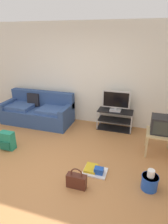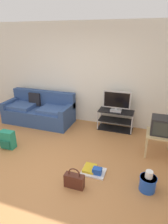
# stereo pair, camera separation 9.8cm
# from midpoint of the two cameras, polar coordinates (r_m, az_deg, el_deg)

# --- Properties ---
(ground_plane) EXTENTS (9.00, 9.80, 0.02)m
(ground_plane) POSITION_cam_midpoint_polar(r_m,az_deg,el_deg) (3.83, -12.40, -16.78)
(ground_plane) COLOR #B27542
(wall_back) EXTENTS (9.00, 0.10, 2.70)m
(wall_back) POSITION_cam_midpoint_polar(r_m,az_deg,el_deg) (5.34, -0.47, 11.06)
(wall_back) COLOR silver
(wall_back) RESTS_ON ground_plane
(couch) EXTENTS (1.94, 0.86, 0.86)m
(couch) POSITION_cam_midpoint_polar(r_m,az_deg,el_deg) (5.65, -13.92, 0.15)
(couch) COLOR navy
(couch) RESTS_ON ground_plane
(tv_stand) EXTENTS (0.91, 0.40, 0.52)m
(tv_stand) POSITION_cam_midpoint_polar(r_m,az_deg,el_deg) (5.15, 8.61, -2.30)
(tv_stand) COLOR black
(tv_stand) RESTS_ON ground_plane
(flat_tv) EXTENTS (0.70, 0.22, 0.53)m
(flat_tv) POSITION_cam_midpoint_polar(r_m,az_deg,el_deg) (4.94, 8.91, 3.16)
(flat_tv) COLOR #B2B2B7
(flat_tv) RESTS_ON tv_stand
(side_table) EXTENTS (0.53, 0.53, 0.49)m
(side_table) POSITION_cam_midpoint_polar(r_m,az_deg,el_deg) (4.28, 20.90, -6.66)
(side_table) COLOR tan
(side_table) RESTS_ON ground_plane
(crt_tv) EXTENTS (0.40, 0.38, 0.35)m
(crt_tv) POSITION_cam_midpoint_polar(r_m,az_deg,el_deg) (4.19, 21.35, -3.53)
(crt_tv) COLOR #232326
(crt_tv) RESTS_ON side_table
(backpack) EXTENTS (0.32, 0.24, 0.41)m
(backpack) POSITION_cam_midpoint_polar(r_m,az_deg,el_deg) (4.59, -22.41, -7.90)
(backpack) COLOR #238466
(backpack) RESTS_ON ground_plane
(handbag) EXTENTS (0.33, 0.13, 0.37)m
(handbag) POSITION_cam_midpoint_polar(r_m,az_deg,el_deg) (3.35, -3.12, -19.67)
(handbag) COLOR #4C2319
(handbag) RESTS_ON ground_plane
(cleaning_bucket) EXTENTS (0.27, 0.27, 0.37)m
(cleaning_bucket) POSITION_cam_midpoint_polar(r_m,az_deg,el_deg) (3.45, 18.14, -18.98)
(cleaning_bucket) COLOR blue
(cleaning_bucket) RESTS_ON ground_plane
(floor_tray) EXTENTS (0.43, 0.33, 0.14)m
(floor_tray) POSITION_cam_midpoint_polar(r_m,az_deg,el_deg) (3.68, 2.43, -16.93)
(floor_tray) COLOR silver
(floor_tray) RESTS_ON ground_plane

